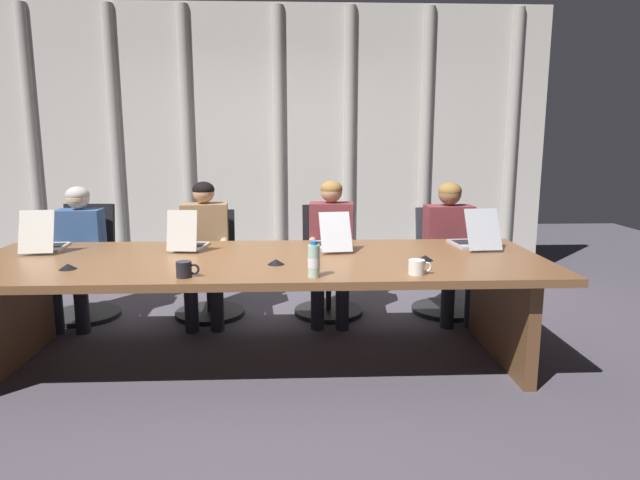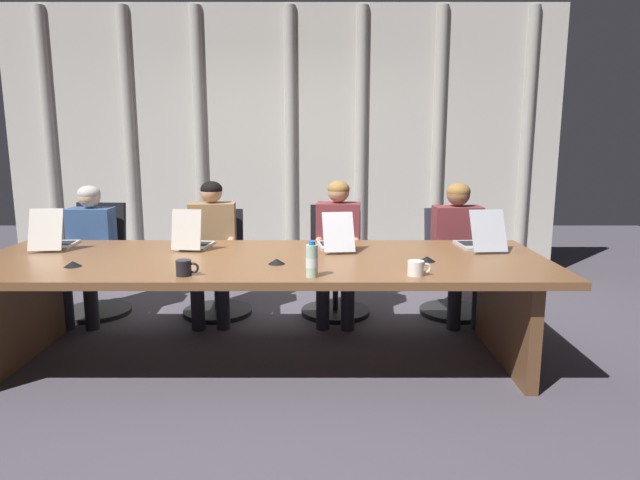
% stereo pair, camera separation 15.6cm
% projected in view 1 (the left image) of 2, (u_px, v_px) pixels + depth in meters
% --- Properties ---
extents(ground_plane, '(11.92, 11.92, 0.00)m').
position_uv_depth(ground_plane, '(262.00, 361.00, 3.87)').
color(ground_plane, '#47424C').
extents(conference_table, '(3.84, 1.29, 0.73)m').
position_uv_depth(conference_table, '(260.00, 279.00, 3.76)').
color(conference_table, brown).
rests_on(conference_table, ground_plane).
extents(curtain_backdrop, '(5.96, 0.17, 2.90)m').
position_uv_depth(curtain_backdrop, '(272.00, 145.00, 6.03)').
color(curtain_backdrop, beige).
rests_on(curtain_backdrop, ground_plane).
extents(laptop_left_end, '(0.27, 0.45, 0.30)m').
position_uv_depth(laptop_left_end, '(45.00, 242.00, 3.99)').
color(laptop_left_end, beige).
rests_on(laptop_left_end, conference_table).
extents(laptop_left_mid, '(0.25, 0.39, 0.30)m').
position_uv_depth(laptop_left_mid, '(188.00, 242.00, 4.02)').
color(laptop_left_mid, beige).
rests_on(laptop_left_mid, conference_table).
extents(laptop_center, '(0.27, 0.49, 0.28)m').
position_uv_depth(laptop_center, '(331.00, 241.00, 4.06)').
color(laptop_center, '#BCBCC1').
rests_on(laptop_center, conference_table).
extents(laptop_right_mid, '(0.28, 0.49, 0.30)m').
position_uv_depth(laptop_right_mid, '(474.00, 239.00, 4.11)').
color(laptop_right_mid, '#A8ADB7').
rests_on(laptop_right_mid, conference_table).
extents(office_chair_left_end, '(0.60, 0.60, 0.96)m').
position_uv_depth(office_chair_left_end, '(85.00, 276.00, 4.81)').
color(office_chair_left_end, black).
rests_on(office_chair_left_end, ground_plane).
extents(office_chair_left_mid, '(0.60, 0.60, 0.90)m').
position_uv_depth(office_chair_left_mid, '(209.00, 276.00, 4.86)').
color(office_chair_left_mid, black).
rests_on(office_chair_left_mid, ground_plane).
extents(office_chair_center, '(0.60, 0.60, 0.94)m').
position_uv_depth(office_chair_center, '(328.00, 274.00, 4.90)').
color(office_chair_center, black).
rests_on(office_chair_center, ground_plane).
extents(office_chair_right_mid, '(0.60, 0.60, 0.91)m').
position_uv_depth(office_chair_right_mid, '(445.00, 273.00, 4.95)').
color(office_chair_right_mid, '#2D2D38').
rests_on(office_chair_right_mid, ground_plane).
extents(person_left_end, '(0.37, 0.55, 1.13)m').
position_uv_depth(person_left_end, '(78.00, 247.00, 4.60)').
color(person_left_end, '#335184').
rests_on(person_left_end, ground_plane).
extents(person_left_mid, '(0.43, 0.57, 1.17)m').
position_uv_depth(person_left_mid, '(205.00, 244.00, 4.65)').
color(person_left_mid, olive).
rests_on(person_left_mid, ground_plane).
extents(person_center, '(0.41, 0.57, 1.17)m').
position_uv_depth(person_center, '(331.00, 243.00, 4.69)').
color(person_center, brown).
rests_on(person_center, ground_plane).
extents(person_right_mid, '(0.42, 0.55, 1.15)m').
position_uv_depth(person_right_mid, '(451.00, 242.00, 4.74)').
color(person_right_mid, brown).
rests_on(person_right_mid, ground_plane).
extents(water_bottle_primary, '(0.07, 0.07, 0.21)m').
position_uv_depth(water_bottle_primary, '(314.00, 261.00, 3.23)').
color(water_bottle_primary, '#ADD1B2').
rests_on(water_bottle_primary, conference_table).
extents(coffee_mug_near, '(0.14, 0.09, 0.09)m').
position_uv_depth(coffee_mug_near, '(185.00, 269.00, 3.23)').
color(coffee_mug_near, black).
rests_on(coffee_mug_near, conference_table).
extents(coffee_mug_far, '(0.14, 0.10, 0.09)m').
position_uv_depth(coffee_mug_far, '(417.00, 267.00, 3.30)').
color(coffee_mug_far, white).
rests_on(coffee_mug_far, conference_table).
extents(conference_mic_left_side, '(0.11, 0.11, 0.03)m').
position_uv_depth(conference_mic_left_side, '(68.00, 266.00, 3.43)').
color(conference_mic_left_side, black).
rests_on(conference_mic_left_side, conference_table).
extents(conference_mic_middle, '(0.11, 0.11, 0.03)m').
position_uv_depth(conference_mic_middle, '(425.00, 258.00, 3.67)').
color(conference_mic_middle, black).
rests_on(conference_mic_middle, conference_table).
extents(conference_mic_right_side, '(0.11, 0.11, 0.03)m').
position_uv_depth(conference_mic_right_side, '(276.00, 262.00, 3.56)').
color(conference_mic_right_side, black).
rests_on(conference_mic_right_side, conference_table).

